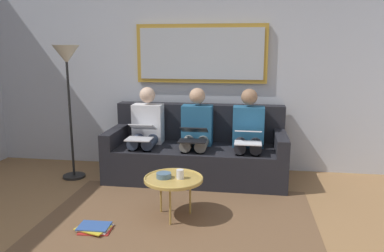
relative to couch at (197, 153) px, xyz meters
The scene contains 15 objects.
wall_rear 1.10m from the couch, 90.00° to the right, with size 6.00×0.12×2.60m, color #B7BCC6.
area_rug 1.30m from the couch, 90.00° to the left, with size 2.60×1.80×0.01m, color brown.
couch is the anchor object (origin of this frame).
framed_mirror 1.30m from the couch, 90.00° to the right, with size 1.72×0.05×0.76m.
coffee_table 1.22m from the couch, 87.18° to the left, with size 0.57×0.57×0.41m.
cup 1.23m from the couch, 90.28° to the left, with size 0.07×0.07×0.09m, color silver.
bowl 1.24m from the couch, 82.89° to the left, with size 0.14×0.14×0.05m, color slate.
person_left 0.71m from the couch, behind, with size 0.38×0.58×1.14m.
laptop_white 0.78m from the couch, 153.62° to the left, with size 0.31×0.34×0.14m.
person_middle 0.31m from the couch, 90.00° to the left, with size 0.38×0.58×1.14m.
laptop_black 0.44m from the couch, 90.00° to the left, with size 0.32×0.35×0.15m.
person_right 0.71m from the couch, ahead, with size 0.38×0.58×1.14m.
laptop_silver 0.77m from the couch, 24.80° to the left, with size 0.30×0.39×0.17m.
magazine_stack 1.78m from the couch, 65.77° to the left, with size 0.33×0.27×0.04m.
standing_lamp 1.90m from the couch, ahead, with size 0.32×0.32×1.66m.
Camera 1 is at (-0.63, 2.50, 1.64)m, focal length 35.50 mm.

